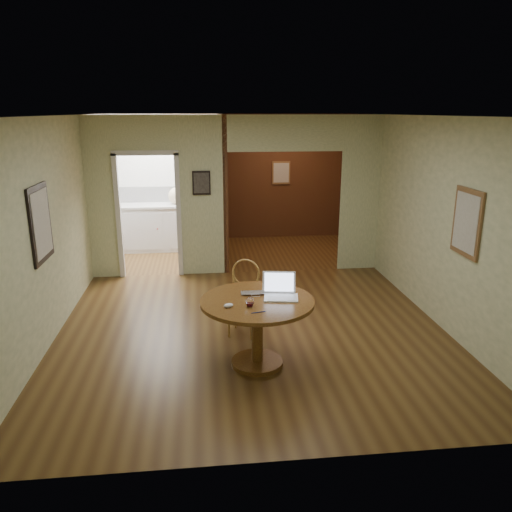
{
  "coord_description": "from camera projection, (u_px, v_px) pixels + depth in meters",
  "views": [
    {
      "loc": [
        -0.61,
        -5.91,
        2.76
      ],
      "look_at": [
        0.02,
        -0.2,
        1.08
      ],
      "focal_mm": 35.0,
      "sensor_mm": 36.0,
      "label": 1
    }
  ],
  "objects": [
    {
      "name": "floor",
      "position": [
        253.0,
        332.0,
        6.48
      ],
      "size": [
        5.0,
        5.0,
        0.0
      ],
      "primitive_type": "plane",
      "color": "#482D14",
      "rests_on": "ground"
    },
    {
      "name": "room_shell",
      "position": [
        209.0,
        195.0,
        9.02
      ],
      "size": [
        5.2,
        7.5,
        5.0
      ],
      "color": "silver",
      "rests_on": "ground"
    },
    {
      "name": "dining_table",
      "position": [
        257.0,
        317.0,
        5.49
      ],
      "size": [
        1.25,
        1.25,
        0.78
      ],
      "rotation": [
        0.0,
        0.0,
        -0.2
      ],
      "color": "brown",
      "rests_on": "ground"
    },
    {
      "name": "chair",
      "position": [
        244.0,
        293.0,
        6.34
      ],
      "size": [
        0.52,
        0.52,
        0.96
      ],
      "rotation": [
        0.0,
        0.0,
        -0.36
      ],
      "color": "#AF853E",
      "rests_on": "ground"
    },
    {
      "name": "open_laptop",
      "position": [
        280.0,
        291.0,
        5.51
      ],
      "size": [
        0.4,
        0.37,
        0.26
      ],
      "rotation": [
        0.0,
        0.0,
        -0.16
      ],
      "color": "white",
      "rests_on": "dining_table"
    },
    {
      "name": "closed_laptop",
      "position": [
        255.0,
        294.0,
        5.55
      ],
      "size": [
        0.3,
        0.2,
        0.02
      ],
      "primitive_type": "imported",
      "rotation": [
        0.0,
        0.0,
        0.0
      ],
      "color": "#B3B3B8",
      "rests_on": "dining_table"
    },
    {
      "name": "mouse",
      "position": [
        228.0,
        305.0,
        5.21
      ],
      "size": [
        0.12,
        0.09,
        0.04
      ],
      "primitive_type": "ellipsoid",
      "rotation": [
        0.0,
        0.0,
        0.34
      ],
      "color": "white",
      "rests_on": "dining_table"
    },
    {
      "name": "wine_glass",
      "position": [
        250.0,
        302.0,
        5.23
      ],
      "size": [
        0.09,
        0.09,
        0.1
      ],
      "primitive_type": null,
      "color": "white",
      "rests_on": "dining_table"
    },
    {
      "name": "pen",
      "position": [
        258.0,
        312.0,
        5.08
      ],
      "size": [
        0.15,
        0.04,
        0.01
      ],
      "primitive_type": "cylinder",
      "rotation": [
        0.0,
        1.57,
        0.21
      ],
      "color": "#0C1954",
      "rests_on": "dining_table"
    },
    {
      "name": "kitchen_cabinet",
      "position": [
        166.0,
        227.0,
        10.21
      ],
      "size": [
        2.06,
        0.6,
        0.94
      ],
      "color": "silver",
      "rests_on": "ground"
    },
    {
      "name": "grocery_bag",
      "position": [
        177.0,
        196.0,
        10.05
      ],
      "size": [
        0.37,
        0.33,
        0.34
      ],
      "primitive_type": "ellipsoid",
      "rotation": [
        0.0,
        0.0,
        0.14
      ],
      "color": "beige",
      "rests_on": "kitchen_cabinet"
    }
  ]
}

